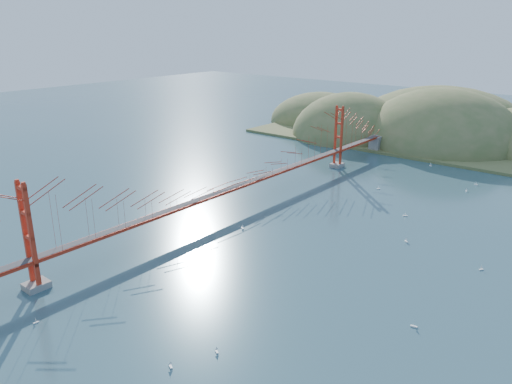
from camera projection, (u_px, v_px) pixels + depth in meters
The scene contains 15 objects.
ground at pixel (231, 209), 73.58m from camera, with size 320.00×320.00×0.00m, color #315562.
bridge at pixel (232, 163), 71.47m from camera, with size 2.20×94.40×12.00m.
far_headlands at pixel (426, 135), 122.26m from camera, with size 84.00×58.00×25.00m.
sailboat_13 at pixel (414, 326), 45.06m from camera, with size 0.64×0.58×0.72m.
sailboat_9 at pixel (481, 269), 55.49m from camera, with size 0.59×0.59×0.64m.
sailboat_10 at pixel (36, 322), 45.66m from camera, with size 0.40×0.49×0.58m.
sailboat_15 at pixel (466, 191), 81.47m from camera, with size 0.51×0.51×0.56m.
sailboat_6 at pixel (171, 366), 39.79m from camera, with size 0.59×0.59×0.65m.
sailboat_2 at pixel (217, 351), 41.60m from camera, with size 0.55×0.55×0.59m.
sailboat_12 at pixel (431, 165), 95.96m from camera, with size 0.61×0.61×0.67m.
sailboat_7 at pixel (476, 184), 84.72m from camera, with size 0.55×0.51×0.62m.
sailboat_3 at pixel (405, 215), 71.00m from camera, with size 0.70×0.70×0.74m.
sailboat_16 at pixel (406, 241), 62.64m from camera, with size 0.65×0.65×0.69m.
sailboat_extra_0 at pixel (378, 188), 82.55m from camera, with size 0.64×0.64×0.66m.
sailboat_extra_1 at pixel (242, 228), 66.68m from camera, with size 0.60×0.58×0.67m.
Camera 1 is at (46.68, -50.76, 26.06)m, focal length 35.00 mm.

